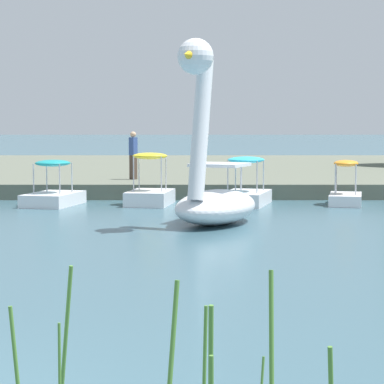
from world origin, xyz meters
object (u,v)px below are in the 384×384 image
Objects in this scene: swan_boat at (210,184)px; pedal_boat_cyan at (243,190)px; person_on_path at (131,155)px; pedal_boat_teal at (51,192)px; pedal_boat_yellow at (147,191)px; pedal_boat_orange at (343,192)px.

swan_boat is 1.71× the size of pedal_boat_cyan.
swan_boat is 2.54× the size of person_on_path.
swan_boat reaches higher than pedal_boat_cyan.
pedal_boat_teal is 1.12× the size of pedal_boat_yellow.
pedal_boat_orange is at bearing 1.18° from pedal_boat_teal.
person_on_path is at bearing 149.22° from pedal_boat_orange.
pedal_boat_cyan is 5.56m from person_on_path.
pedal_boat_teal is 1.42× the size of person_on_path.
pedal_boat_yellow reaches higher than pedal_boat_teal.
pedal_boat_teal is 5.80m from pedal_boat_cyan.
pedal_boat_teal reaches higher than pedal_boat_orange.
swan_boat is at bearing -103.32° from pedal_boat_cyan.
pedal_boat_teal is 2.90m from pedal_boat_yellow.
person_on_path is (2.09, 4.19, 0.99)m from pedal_boat_teal.
pedal_boat_orange is 7.90m from person_on_path.
swan_boat is 2.11× the size of pedal_boat_orange.
person_on_path reaches higher than pedal_boat_yellow.
person_on_path reaches higher than pedal_boat_teal.
swan_boat is at bearing -73.73° from person_on_path.
person_on_path is (-6.73, 4.01, 0.98)m from pedal_boat_orange.
swan_boat is 2.02× the size of pedal_boat_yellow.
pedal_boat_yellow is at bearing 179.61° from pedal_boat_cyan.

